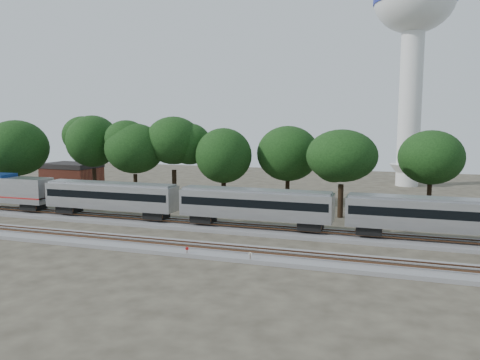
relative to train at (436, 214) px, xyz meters
name	(u,v)px	position (x,y,z in m)	size (l,w,h in m)	color
ground	(178,239)	(-27.12, -6.00, -3.33)	(160.00, 160.00, 0.00)	#383328
track_far	(199,225)	(-27.12, 0.00, -3.13)	(160.00, 5.00, 0.73)	slate
track_near	(161,246)	(-27.12, -10.00, -3.13)	(160.00, 5.00, 0.73)	slate
train	(436,214)	(0.00, 0.00, 0.00)	(134.40, 3.28, 4.84)	silver
switch_stand_red	(187,251)	(-23.12, -12.24, -2.69)	(0.31, 0.11, 1.00)	#512D19
switch_stand_white	(250,256)	(-16.76, -12.23, -2.65)	(0.34, 0.11, 1.07)	#512D19
switch_lever	(232,258)	(-18.70, -11.73, -3.18)	(0.50, 0.30, 0.30)	#512D19
water_tower	(414,23)	(-1.68, 47.43, 28.57)	(15.55, 15.55, 43.06)	silver
brick_building	(72,175)	(-64.07, 23.72, -0.86)	(10.61, 7.78, 4.90)	brown
tree_0	(16,148)	(-62.91, 8.72, 5.32)	(8.81, 8.81, 12.43)	black
tree_1	(93,141)	(-51.50, 13.32, 6.39)	(9.89, 9.89, 13.95)	black
tree_2	(135,149)	(-43.09, 12.13, 5.42)	(8.91, 8.91, 12.57)	black
tree_3	(174,141)	(-37.29, 14.12, 6.66)	(10.17, 10.17, 14.34)	black
tree_4	(224,156)	(-28.83, 13.72, 4.52)	(8.00, 8.00, 11.27)	black
tree_5	(288,154)	(-19.92, 18.17, 4.73)	(8.21, 8.21, 11.58)	black
tree_6	(342,156)	(-11.10, 11.44, 5.06)	(8.55, 8.55, 12.05)	black
tree_7	(431,157)	(0.62, 19.26, 4.55)	(8.03, 8.03, 11.32)	black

